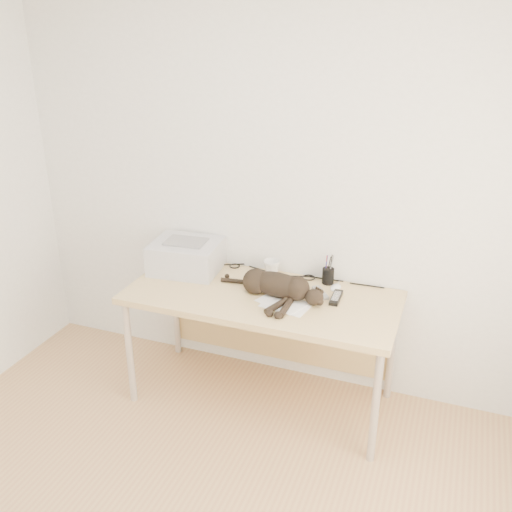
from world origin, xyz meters
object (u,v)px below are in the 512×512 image
at_px(cat, 274,286).
at_px(pen_cup, 328,276).
at_px(mouse, 336,286).
at_px(desk, 266,308).
at_px(mug, 272,268).
at_px(printer, 186,256).

bearing_deg(cat, pen_cup, 55.32).
distance_m(pen_cup, mouse, 0.09).
height_order(desk, mug, mug).
xyz_separation_m(cat, mug, (-0.11, 0.27, -0.02)).
distance_m(desk, cat, 0.23).
bearing_deg(pen_cup, mouse, -39.64).
bearing_deg(printer, mouse, 4.23).
bearing_deg(pen_cup, cat, -132.07).
bearing_deg(desk, mug, 100.15).
xyz_separation_m(desk, mug, (-0.03, 0.19, 0.18)).
bearing_deg(mouse, desk, -154.44).
height_order(cat, mug, cat).
relative_size(printer, pen_cup, 2.46).
bearing_deg(pen_cup, printer, -172.24).
bearing_deg(mouse, printer, -170.88).
relative_size(mug, mouse, 1.04).
relative_size(pen_cup, mouse, 1.82).
height_order(cat, mouse, cat).
xyz_separation_m(mug, pen_cup, (0.36, 0.00, 0.00)).
distance_m(desk, pen_cup, 0.43).
bearing_deg(mouse, cat, -139.22).
bearing_deg(printer, pen_cup, 7.76).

